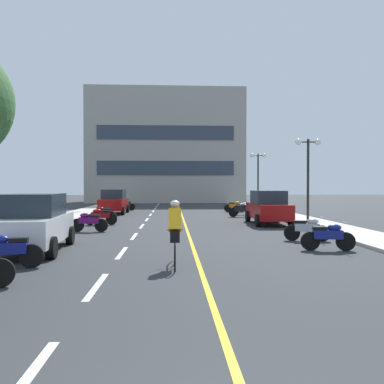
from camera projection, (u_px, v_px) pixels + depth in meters
ground_plane at (180, 221)px, 23.10m from camera, size 140.00×140.00×0.00m
curb_left at (70, 216)px, 25.72m from camera, size 2.40×72.00×0.12m
curb_right at (285, 216)px, 26.46m from camera, size 2.40×72.00×0.12m
lane_dash_1 at (97, 286)px, 8.02m from camera, size 0.14×2.20×0.01m
lane_dash_2 at (122, 253)px, 12.01m from camera, size 0.14×2.20×0.01m
lane_dash_3 at (134, 236)px, 16.00m from camera, size 0.14×2.20×0.01m
lane_dash_4 at (142, 226)px, 20.00m from camera, size 0.14×2.20×0.01m
lane_dash_5 at (147, 220)px, 23.99m from camera, size 0.14×2.20×0.01m
lane_dash_6 at (150, 215)px, 27.99m from camera, size 0.14×2.20×0.01m
lane_dash_7 at (153, 211)px, 31.98m from camera, size 0.14×2.20×0.01m
lane_dash_8 at (155, 208)px, 35.98m from camera, size 0.14×2.20×0.01m
lane_dash_9 at (157, 206)px, 39.97m from camera, size 0.14×2.20×0.01m
lane_dash_10 at (158, 204)px, 43.96m from camera, size 0.14×2.20×0.01m
lane_dash_11 at (159, 203)px, 47.96m from camera, size 0.14×2.20×0.01m
centre_line_yellow at (182, 217)px, 26.11m from camera, size 0.12×66.00×0.01m
office_building at (166, 148)px, 51.45m from camera, size 19.61×9.23×14.21m
street_lamp_mid at (308, 160)px, 21.64m from camera, size 1.46×0.36×4.58m
street_lamp_far at (258, 168)px, 34.97m from camera, size 1.46×0.36×4.89m
parked_car_near at (34, 222)px, 12.26m from camera, size 2.17×4.31×1.82m
parked_car_mid at (268, 207)px, 21.11m from camera, size 1.97×4.22×1.82m
parked_car_far at (114, 201)px, 29.08m from camera, size 1.95×4.21×1.82m
motorcycle_3 at (7, 250)px, 9.66m from camera, size 1.70×0.60×0.92m
motorcycle_4 at (328, 236)px, 12.38m from camera, size 1.70×0.60×0.92m
motorcycle_5 at (307, 229)px, 14.56m from camera, size 1.68×0.67×0.92m
motorcycle_6 at (89, 221)px, 17.52m from camera, size 1.70×0.60×0.92m
motorcycle_7 at (101, 216)px, 20.63m from camera, size 1.70×0.60×0.92m
motorcycle_8 at (103, 213)px, 22.66m from camera, size 1.64×0.78×0.92m
motorcycle_9 at (242, 210)px, 25.88m from camera, size 1.69×0.62×0.92m
motorcycle_10 at (243, 208)px, 27.93m from camera, size 1.70×0.60×0.92m
motorcycle_11 at (235, 206)px, 31.02m from camera, size 1.70×0.60×0.92m
motorcycle_12 at (125, 205)px, 32.83m from camera, size 1.65×0.76×0.92m
cyclist_rider at (175, 232)px, 9.96m from camera, size 0.42×1.77×1.71m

